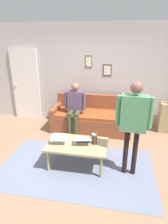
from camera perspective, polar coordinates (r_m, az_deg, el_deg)
The scene contains 12 objects.
ground_plane at distance 3.88m, azimuth -2.47°, elevation -15.45°, with size 7.68×7.68×0.00m, color #8D6B51.
area_rug at distance 3.82m, azimuth -2.30°, elevation -16.11°, with size 2.88×1.68×0.01m, color slate.
back_wall at distance 5.37m, azimuth 2.64°, elevation 10.77°, with size 7.04×0.11×2.70m.
interior_door at distance 5.95m, azimuth -16.80°, elevation 7.72°, with size 0.82×0.09×2.05m.
couch at distance 5.14m, azimuth 2.32°, elevation -1.87°, with size 2.03×0.87×0.88m.
coffee_table at distance 3.66m, azimuth -2.04°, elevation -9.97°, with size 1.12×0.70×0.47m.
laptop_left at distance 3.66m, azimuth -0.34°, elevation -8.33°, with size 0.38×0.39×0.13m.
laptop_center at distance 3.71m, azimuth -7.19°, elevation -8.01°, with size 0.34×0.34×0.14m.
french_press at distance 3.59m, azimuth 3.09°, elevation -7.89°, with size 0.12×0.10×0.23m.
side_shelf at distance 5.44m, azimuth 23.42°, elevation -1.47°, with size 0.42×0.32×0.77m.
person_standing at distance 3.25m, azimuth 14.48°, elevation -1.72°, with size 0.59×0.21×1.70m.
person_seated at distance 4.85m, azimuth -2.78°, elevation 2.03°, with size 0.55×0.51×1.28m.
Camera 1 is at (-0.73, 3.03, 2.31)m, focal length 30.90 mm.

